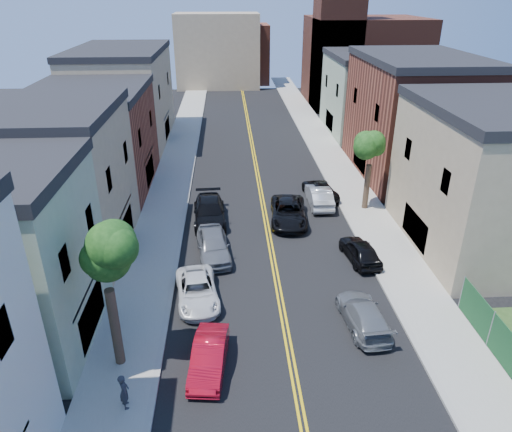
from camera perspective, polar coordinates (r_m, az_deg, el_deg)
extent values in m
cube|color=gray|center=(46.00, -9.88, 5.67)|extent=(3.20, 100.00, 0.15)
cube|color=gray|center=(46.92, 9.76, 6.08)|extent=(3.20, 100.00, 0.15)
cube|color=gray|center=(45.84, -7.70, 5.75)|extent=(0.30, 100.00, 0.15)
cube|color=gray|center=(46.55, 7.65, 6.07)|extent=(0.30, 100.00, 0.15)
cube|color=#998466|center=(32.17, -23.91, 3.26)|extent=(9.00, 10.00, 9.00)
cube|color=brown|center=(42.22, -19.15, 8.40)|extent=(9.00, 12.00, 8.00)
cube|color=#998466|center=(55.25, -15.73, 13.54)|extent=(9.00, 16.00, 9.50)
cube|color=#998466|center=(33.62, 26.54, 3.66)|extent=(9.00, 12.00, 9.00)
cube|color=brown|center=(45.50, 18.43, 11.01)|extent=(9.00, 14.00, 10.00)
cube|color=gray|center=(58.57, 13.49, 13.95)|extent=(9.00, 12.00, 8.50)
cube|color=#4C2319|center=(74.41, 12.85, 17.80)|extent=(16.00, 14.00, 12.00)
cube|color=#4C2319|center=(68.83, 9.92, 21.63)|extent=(6.00, 6.00, 22.00)
cube|color=#998466|center=(85.52, -4.66, 19.30)|extent=(14.00, 8.00, 12.00)
cube|color=brown|center=(89.64, -1.91, 19.02)|extent=(10.00, 8.00, 10.00)
cylinder|color=#38251C|center=(22.32, -16.68, -12.76)|extent=(0.44, 0.44, 3.96)
sphere|color=#12370F|center=(20.00, -18.23, -2.99)|extent=(5.20, 5.20, 5.20)
sphere|color=#12370F|center=(19.07, -17.41, -0.79)|extent=(3.90, 3.90, 3.90)
sphere|color=#12370F|center=(20.82, -19.10, -3.58)|extent=(3.64, 3.64, 3.64)
cylinder|color=#38251C|center=(37.26, 13.26, 3.49)|extent=(0.44, 0.44, 3.52)
sphere|color=#12370F|center=(36.05, 13.86, 8.99)|extent=(4.40, 4.40, 4.40)
sphere|color=#12370F|center=(35.64, 14.85, 10.17)|extent=(3.30, 3.30, 3.30)
sphere|color=#12370F|center=(36.45, 12.93, 8.54)|extent=(3.08, 3.08, 3.08)
imported|color=#AD0B1E|center=(22.27, -5.71, -16.57)|extent=(1.88, 4.27, 1.36)
imported|color=silver|center=(26.43, -7.13, -8.96)|extent=(2.80, 4.97, 1.31)
imported|color=slate|center=(30.32, -5.20, -3.52)|extent=(2.55, 5.12, 1.68)
imported|color=black|center=(34.85, -5.66, 0.52)|extent=(2.60, 5.75, 1.63)
imported|color=slate|center=(25.12, 12.86, -11.55)|extent=(2.21, 4.75, 1.34)
imported|color=black|center=(30.58, 12.50, -4.12)|extent=(2.16, 4.26, 1.39)
imported|color=#AAADB2|center=(37.78, 7.66, 2.42)|extent=(1.69, 4.75, 1.56)
imported|color=black|center=(39.35, 7.72, 3.18)|extent=(2.69, 4.86, 1.29)
imported|color=black|center=(34.79, 3.96, 0.46)|extent=(3.01, 5.75, 1.55)
imported|color=#27282F|center=(21.01, -15.68, -19.76)|extent=(0.55, 0.68, 1.63)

